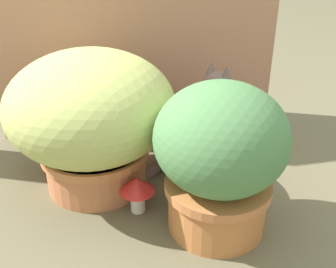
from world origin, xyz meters
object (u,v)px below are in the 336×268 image
cat (199,125)px  mushroom_ornament_red (137,188)px  mushroom_ornament_pink (115,167)px  grass_planter (92,116)px  leafy_planter (220,156)px

cat → mushroom_ornament_red: size_ratio=3.49×
mushroom_ornament_pink → mushroom_ornament_red: bearing=-48.4°
grass_planter → cat: bearing=13.8°
leafy_planter → mushroom_ornament_red: 0.26m
mushroom_ornament_red → mushroom_ornament_pink: 0.09m
grass_planter → cat: 0.36m
grass_planter → cat: (0.34, 0.08, -0.11)m
mushroom_ornament_pink → grass_planter: bearing=117.3°
mushroom_ornament_red → mushroom_ornament_pink: size_ratio=0.71×
grass_planter → leafy_planter: grass_planter is taller
leafy_planter → mushroom_ornament_pink: bearing=146.5°
cat → mushroom_ornament_red: (-0.24, -0.24, -0.05)m
mushroom_ornament_pink → cat: bearing=31.9°
leafy_planter → cat: bearing=82.3°
cat → mushroom_ornament_red: bearing=-134.9°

